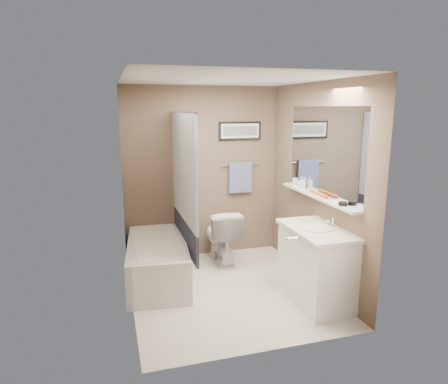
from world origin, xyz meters
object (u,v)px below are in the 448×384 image
object	(u,v)px
glass_jar	(295,182)
soap_bottle	(302,183)
toilet	(221,236)
vanity	(316,267)
bathtub	(158,261)
hair_brush_back	(316,192)
hair_brush_front	(323,195)
candle_bowl_near	(343,204)

from	to	relation	value
glass_jar	soap_bottle	distance (m)	0.18
toilet	soap_bottle	world-z (taller)	soap_bottle
vanity	soap_bottle	world-z (taller)	soap_bottle
bathtub	hair_brush_back	distance (m)	2.09
hair_brush_front	glass_jar	world-z (taller)	glass_jar
vanity	hair_brush_back	world-z (taller)	hair_brush_back
candle_bowl_near	soap_bottle	world-z (taller)	soap_bottle
glass_jar	toilet	bearing A→B (deg)	152.57
hair_brush_front	glass_jar	size ratio (longest dim) A/B	2.20
hair_brush_front	hair_brush_back	xyz separation A→B (m)	(0.00, 0.16, 0.00)
candle_bowl_near	hair_brush_front	bearing A→B (deg)	90.00
hair_brush_front	soap_bottle	world-z (taller)	soap_bottle
soap_bottle	candle_bowl_near	bearing A→B (deg)	-90.00
candle_bowl_near	glass_jar	world-z (taller)	glass_jar
soap_bottle	toilet	bearing A→B (deg)	144.27
toilet	hair_brush_front	world-z (taller)	hair_brush_front
hair_brush_back	soap_bottle	bearing A→B (deg)	90.00
hair_brush_back	bathtub	bearing A→B (deg)	160.68
glass_jar	bathtub	bearing A→B (deg)	177.13
candle_bowl_near	hair_brush_back	world-z (taller)	hair_brush_back
candle_bowl_near	hair_brush_back	size ratio (longest dim) A/B	0.41
toilet	hair_brush_front	xyz separation A→B (m)	(0.87, -1.15, 0.76)
toilet	candle_bowl_near	size ratio (longest dim) A/B	8.41
vanity	hair_brush_back	bearing A→B (deg)	64.61
vanity	glass_jar	bearing A→B (deg)	77.82
candle_bowl_near	glass_jar	xyz separation A→B (m)	(0.00, 1.10, 0.03)
hair_brush_back	candle_bowl_near	bearing A→B (deg)	-90.00
bathtub	hair_brush_back	xyz separation A→B (m)	(1.79, -0.63, 0.89)
glass_jar	soap_bottle	size ratio (longest dim) A/B	0.69
vanity	hair_brush_back	xyz separation A→B (m)	(0.19, 0.41, 0.74)
hair_brush_front	candle_bowl_near	bearing A→B (deg)	-90.00
candle_bowl_near	hair_brush_back	bearing A→B (deg)	90.00
toilet	hair_brush_back	distance (m)	1.52
toilet	candle_bowl_near	bearing A→B (deg)	119.43
bathtub	hair_brush_back	size ratio (longest dim) A/B	6.82
toilet	hair_brush_back	size ratio (longest dim) A/B	3.44
toilet	glass_jar	xyz separation A→B (m)	(0.87, -0.45, 0.79)
bathtub	toilet	xyz separation A→B (m)	(0.92, 0.36, 0.13)
hair_brush_back	toilet	bearing A→B (deg)	131.32
vanity	hair_brush_back	size ratio (longest dim) A/B	4.09
hair_brush_back	soap_bottle	xyz separation A→B (m)	(0.00, 0.36, 0.05)
toilet	soap_bottle	distance (m)	1.34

